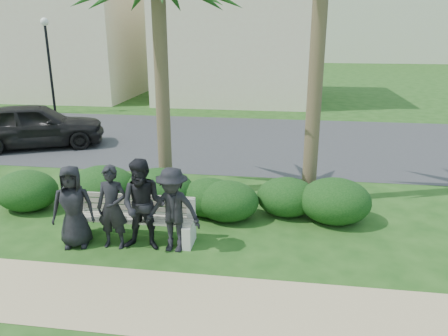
{
  "coord_description": "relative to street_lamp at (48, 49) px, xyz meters",
  "views": [
    {
      "loc": [
        1.9,
        -7.11,
        3.82
      ],
      "look_at": [
        0.71,
        1.0,
        1.19
      ],
      "focal_mm": 35.0,
      "sensor_mm": 36.0,
      "label": 1
    }
  ],
  "objects": [
    {
      "name": "stucco_bldg_left",
      "position": [
        -3.0,
        6.0,
        0.72
      ],
      "size": [
        10.4,
        8.4,
        7.3
      ],
      "color": "beige",
      "rests_on": "ground"
    },
    {
      "name": "man_a",
      "position": [
        7.16,
        -12.33,
        -2.18
      ],
      "size": [
        0.85,
        0.67,
        1.53
      ],
      "primitive_type": "imported",
      "rotation": [
        0.0,
        0.0,
        0.27
      ],
      "color": "black",
      "rests_on": "ground"
    },
    {
      "name": "hedge_f",
      "position": [
        11.94,
        -10.57,
        -2.47
      ],
      "size": [
        1.46,
        1.21,
        0.95
      ],
      "primitive_type": "ellipsoid",
      "color": "black",
      "rests_on": "ground"
    },
    {
      "name": "hedge_e",
      "position": [
        10.96,
        -10.33,
        -2.53
      ],
      "size": [
        1.28,
        1.06,
        0.84
      ],
      "primitive_type": "ellipsoid",
      "color": "black",
      "rests_on": "ground"
    },
    {
      "name": "hedge_extra",
      "position": [
        8.23,
        -10.57,
        -2.45
      ],
      "size": [
        1.52,
        1.26,
        0.99
      ],
      "primitive_type": "ellipsoid",
      "color": "black",
      "rests_on": "ground"
    },
    {
      "name": "man_c",
      "position": [
        8.45,
        -12.26,
        -2.1
      ],
      "size": [
        0.83,
        0.65,
        1.69
      ],
      "primitive_type": "imported",
      "rotation": [
        0.0,
        0.0,
        0.01
      ],
      "color": "black",
      "rests_on": "ground"
    },
    {
      "name": "hedge_a",
      "position": [
        5.3,
        -10.87,
        -2.49
      ],
      "size": [
        1.38,
        1.14,
        0.9
      ],
      "primitive_type": "ellipsoid",
      "color": "black",
      "rests_on": "ground"
    },
    {
      "name": "park_bench",
      "position": [
        8.11,
        -11.96,
        -2.57
      ],
      "size": [
        2.35,
        0.56,
        0.82
      ],
      "rotation": [
        0.0,
        0.0,
        0.01
      ],
      "color": "gray",
      "rests_on": "ground"
    },
    {
      "name": "man_d",
      "position": [
        8.98,
        -12.25,
        -2.16
      ],
      "size": [
        1.05,
        0.66,
        1.56
      ],
      "primitive_type": "imported",
      "rotation": [
        0.0,
        0.0,
        -0.08
      ],
      "color": "black",
      "rests_on": "ground"
    },
    {
      "name": "ground",
      "position": [
        9.0,
        -12.0,
        -2.94
      ],
      "size": [
        160.0,
        160.0,
        0.0
      ],
      "primitive_type": "plane",
      "color": "#1A4212",
      "rests_on": "ground"
    },
    {
      "name": "man_b",
      "position": [
        7.87,
        -12.27,
        -2.17
      ],
      "size": [
        0.57,
        0.38,
        1.55
      ],
      "primitive_type": "imported",
      "rotation": [
        0.0,
        0.0,
        -0.01
      ],
      "color": "black",
      "rests_on": "ground"
    },
    {
      "name": "stucco_bldg_right",
      "position": [
        8.0,
        6.0,
        0.72
      ],
      "size": [
        8.4,
        8.4,
        7.3
      ],
      "color": "beige",
      "rests_on": "ground"
    },
    {
      "name": "footpath",
      "position": [
        9.0,
        -13.8,
        -2.94
      ],
      "size": [
        30.0,
        1.6,
        0.01
      ],
      "primitive_type": "cube",
      "color": "tan",
      "rests_on": "ground"
    },
    {
      "name": "hedge_c",
      "position": [
        9.34,
        -10.58,
        -2.53
      ],
      "size": [
        1.26,
        1.04,
        0.82
      ],
      "primitive_type": "ellipsoid",
      "color": "black",
      "rests_on": "ground"
    },
    {
      "name": "hedge_b",
      "position": [
        6.95,
        -10.57,
        -2.45
      ],
      "size": [
        1.52,
        1.26,
        0.99
      ],
      "primitive_type": "ellipsoid",
      "color": "black",
      "rests_on": "ground"
    },
    {
      "name": "hedge_d",
      "position": [
        9.75,
        -10.76,
        -2.52
      ],
      "size": [
        1.3,
        1.07,
        0.85
      ],
      "primitive_type": "ellipsoid",
      "color": "black",
      "rests_on": "ground"
    },
    {
      "name": "car_a",
      "position": [
        2.6,
        -5.92,
        -2.2
      ],
      "size": [
        4.71,
        3.35,
        1.49
      ],
      "primitive_type": "imported",
      "rotation": [
        0.0,
        0.0,
        1.98
      ],
      "color": "black",
      "rests_on": "ground"
    },
    {
      "name": "street_lamp",
      "position": [
        0.0,
        0.0,
        0.0
      ],
      "size": [
        0.36,
        0.36,
        4.29
      ],
      "color": "black",
      "rests_on": "ground"
    },
    {
      "name": "asphalt_street",
      "position": [
        9.0,
        -4.0,
        -2.94
      ],
      "size": [
        160.0,
        8.0,
        0.01
      ],
      "primitive_type": "cube",
      "color": "#2D2D30",
      "rests_on": "ground"
    }
  ]
}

